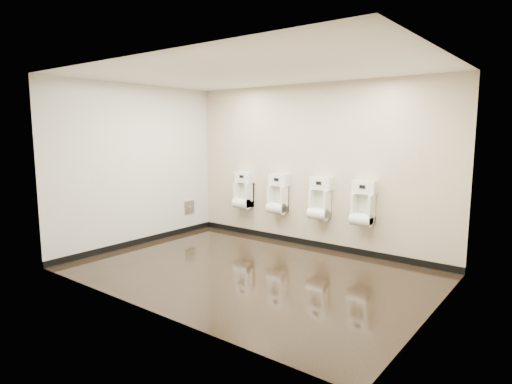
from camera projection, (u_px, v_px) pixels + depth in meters
ground at (249, 271)px, 6.16m from camera, size 5.00×3.50×0.00m
ceiling at (249, 71)px, 5.76m from camera, size 5.00×3.50×0.00m
back_wall at (312, 166)px, 7.33m from camera, size 5.00×0.02×2.80m
front_wall at (148, 188)px, 4.59m from camera, size 5.00×0.02×2.80m
left_wall at (137, 166)px, 7.47m from camera, size 0.02×3.50×2.80m
right_wall at (437, 190)px, 4.45m from camera, size 0.02×3.50×2.80m
tile_overlay_left at (137, 166)px, 7.47m from camera, size 0.01×3.50×2.80m
skirting_back at (311, 243)px, 7.52m from camera, size 5.00×0.02×0.10m
skirting_left at (141, 241)px, 7.66m from camera, size 0.02×3.50×0.10m
access_panel at (189, 207)px, 8.53m from camera, size 0.04×0.25×0.25m
urinal_0 at (243, 193)px, 8.18m from camera, size 0.38×0.28×0.70m
urinal_1 at (278, 197)px, 7.70m from camera, size 0.38×0.28×0.70m
urinal_2 at (320, 202)px, 7.18m from camera, size 0.38×0.28×0.70m
urinal_3 at (363, 207)px, 6.72m from camera, size 0.38×0.28×0.70m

